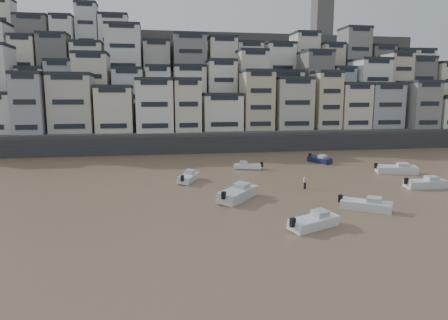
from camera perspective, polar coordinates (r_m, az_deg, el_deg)
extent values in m
cube|color=#38383A|center=(84.14, -0.40, 2.31)|extent=(140.00, 3.00, 3.50)
cube|color=#4C4C47|center=(91.87, 1.96, 3.04)|extent=(140.00, 14.00, 4.00)
cube|color=#4C4C47|center=(103.35, 0.60, 5.39)|extent=(140.00, 14.00, 10.00)
cube|color=#4C4C47|center=(114.98, -0.50, 7.76)|extent=(140.00, 14.00, 18.00)
cube|color=#4C4C47|center=(126.81, -1.40, 9.69)|extent=(140.00, 16.00, 26.00)
cube|color=#4C4C47|center=(140.73, -2.26, 10.85)|extent=(140.00, 18.00, 32.00)
cube|color=#66635E|center=(152.29, 13.86, 19.95)|extent=(6.00, 6.00, 18.00)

